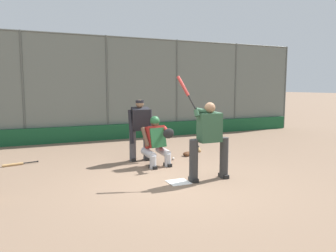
# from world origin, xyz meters

# --- Properties ---
(ground_plane) EXTENTS (160.00, 160.00, 0.00)m
(ground_plane) POSITION_xyz_m (0.00, 0.00, 0.00)
(ground_plane) COLOR #7A604C
(home_plate_marker) EXTENTS (0.43, 0.43, 0.01)m
(home_plate_marker) POSITION_xyz_m (0.00, 0.00, 0.01)
(home_plate_marker) COLOR white
(home_plate_marker) RESTS_ON ground_plane
(backstop_fence) EXTENTS (17.06, 0.08, 3.79)m
(backstop_fence) POSITION_xyz_m (-0.00, -6.06, 1.98)
(backstop_fence) COLOR #515651
(backstop_fence) RESTS_ON ground_plane
(padding_wall) EXTENTS (16.64, 0.18, 0.55)m
(padding_wall) POSITION_xyz_m (0.00, -5.96, 0.28)
(padding_wall) COLOR #19512D
(padding_wall) RESTS_ON ground_plane
(bleachers_beyond) EXTENTS (11.89, 1.95, 1.16)m
(bleachers_beyond) POSITION_xyz_m (1.54, -8.21, 0.38)
(bleachers_beyond) COLOR slate
(bleachers_beyond) RESTS_ON ground_plane
(batter_at_plate) EXTENTS (1.03, 0.61, 2.19)m
(batter_at_plate) POSITION_xyz_m (-0.67, 0.06, 0.89)
(batter_at_plate) COLOR #333333
(batter_at_plate) RESTS_ON ground_plane
(catcher_behind_plate) EXTENTS (0.70, 0.80, 1.24)m
(catcher_behind_plate) POSITION_xyz_m (-0.11, -1.47, 0.64)
(catcher_behind_plate) COLOR #B7B7BC
(catcher_behind_plate) RESTS_ON ground_plane
(umpire_home) EXTENTS (0.66, 0.43, 1.62)m
(umpire_home) POSITION_xyz_m (0.07, -2.20, 0.87)
(umpire_home) COLOR #4C4C51
(umpire_home) RESTS_ON ground_plane
(spare_bat_near_backstop) EXTENTS (0.82, 0.13, 0.07)m
(spare_bat_near_backstop) POSITION_xyz_m (-3.23, -4.64, 0.03)
(spare_bat_near_backstop) COLOR black
(spare_bat_near_backstop) RESTS_ON ground_plane
(spare_bat_by_padding) EXTENTS (0.85, 0.24, 0.07)m
(spare_bat_by_padding) POSITION_xyz_m (3.09, -2.95, 0.03)
(spare_bat_by_padding) COLOR black
(spare_bat_by_padding) RESTS_ON ground_plane
(spare_bat_third_base_side) EXTENTS (0.43, 0.79, 0.07)m
(spare_bat_third_base_side) POSITION_xyz_m (-2.05, -2.79, 0.03)
(spare_bat_third_base_side) COLOR black
(spare_bat_third_base_side) RESTS_ON ground_plane
(fielding_glove_on_dirt) EXTENTS (0.33, 0.25, 0.12)m
(fielding_glove_on_dirt) POSITION_xyz_m (-1.37, -2.22, 0.06)
(fielding_glove_on_dirt) COLOR #56331E
(fielding_glove_on_dirt) RESTS_ON ground_plane
(baseball_loose) EXTENTS (0.07, 0.07, 0.07)m
(baseball_loose) POSITION_xyz_m (-0.77, -1.93, 0.04)
(baseball_loose) COLOR white
(baseball_loose) RESTS_ON ground_plane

